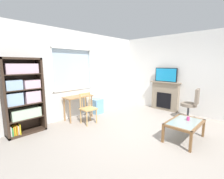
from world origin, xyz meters
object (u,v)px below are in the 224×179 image
object	(u,v)px
plastic_drawer_unit	(96,106)
desk_under_window	(78,100)
wooden_chair	(88,108)
fireplace	(165,96)
office_chair	(192,103)
tv	(166,75)
coffee_table	(185,124)
bookshelf	(23,95)
sippy_cup	(188,119)

from	to	relation	value
plastic_drawer_unit	desk_under_window	bearing A→B (deg)	-176.39
desk_under_window	wooden_chair	bearing A→B (deg)	-93.44
plastic_drawer_unit	wooden_chair	bearing A→B (deg)	-145.57
fireplace	office_chair	bearing A→B (deg)	-112.19
plastic_drawer_unit	office_chair	xyz separation A→B (m)	(1.60, -2.70, 0.30)
wooden_chair	tv	xyz separation A→B (m)	(2.85, -1.05, 0.89)
office_chair	coffee_table	distance (m)	1.56
plastic_drawer_unit	office_chair	bearing A→B (deg)	-59.31
bookshelf	wooden_chair	size ratio (longest dim) A/B	2.12
plastic_drawer_unit	tv	xyz separation A→B (m)	(2.03, -1.61, 1.09)
wooden_chair	tv	bearing A→B (deg)	-20.16
fireplace	sippy_cup	xyz separation A→B (m)	(-1.82, -1.43, -0.07)
wooden_chair	plastic_drawer_unit	distance (m)	1.02
fireplace	sippy_cup	distance (m)	2.32
coffee_table	wooden_chair	bearing A→B (deg)	110.28
desk_under_window	fireplace	distance (m)	3.24
office_chair	tv	bearing A→B (deg)	68.63
tv	office_chair	world-z (taller)	tv
wooden_chair	coffee_table	size ratio (longest dim) A/B	0.91
wooden_chair	sippy_cup	bearing A→B (deg)	-67.10
plastic_drawer_unit	coffee_table	distance (m)	3.02
fireplace	tv	xyz separation A→B (m)	(-0.02, 0.00, 0.80)
coffee_table	bookshelf	bearing A→B (deg)	128.21
sippy_cup	bookshelf	bearing A→B (deg)	129.56
wooden_chair	coffee_table	bearing A→B (deg)	-69.72
bookshelf	wooden_chair	distance (m)	1.72
plastic_drawer_unit	coffee_table	size ratio (longest dim) A/B	0.52
bookshelf	fireplace	bearing A→B (deg)	-20.84
tv	office_chair	bearing A→B (deg)	-111.37
bookshelf	desk_under_window	distance (m)	1.60
bookshelf	plastic_drawer_unit	world-z (taller)	bookshelf
desk_under_window	office_chair	bearing A→B (deg)	-47.89
sippy_cup	desk_under_window	bearing A→B (deg)	108.76
desk_under_window	plastic_drawer_unit	bearing A→B (deg)	3.61
bookshelf	office_chair	xyz separation A→B (m)	(3.94, -2.76, -0.45)
office_chair	coffee_table	world-z (taller)	office_chair
fireplace	office_chair	size ratio (longest dim) A/B	1.11
tv	fireplace	bearing A→B (deg)	0.00
plastic_drawer_unit	fireplace	distance (m)	2.62
desk_under_window	office_chair	xyz separation A→B (m)	(2.39, -2.65, -0.06)
office_chair	sippy_cup	world-z (taller)	office_chair
bookshelf	fireplace	distance (m)	4.71
bookshelf	coffee_table	bearing A→B (deg)	-51.79
fireplace	tv	bearing A→B (deg)	180.00
wooden_chair	fireplace	distance (m)	3.05
office_chair	sippy_cup	size ratio (longest dim) A/B	11.11
coffee_table	sippy_cup	distance (m)	0.18
bookshelf	desk_under_window	world-z (taller)	bookshelf
tv	office_chair	distance (m)	1.41
wooden_chair	plastic_drawer_unit	size ratio (longest dim) A/B	1.75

